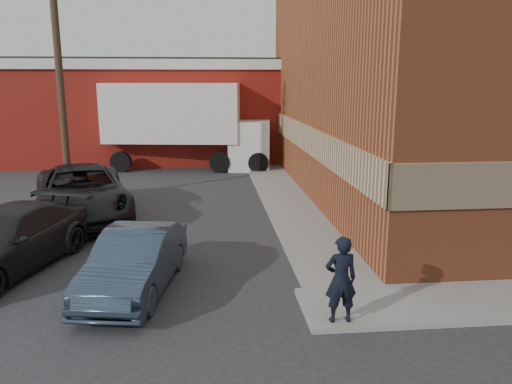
{
  "coord_description": "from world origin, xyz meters",
  "views": [
    {
      "loc": [
        -2.3,
        -9.86,
        4.49
      ],
      "look_at": [
        -0.99,
        3.56,
        1.45
      ],
      "focal_mm": 35.0,
      "sensor_mm": 36.0,
      "label": 1
    }
  ],
  "objects_px": {
    "man": "(341,279)",
    "suv_a": "(82,193)",
    "brick_building": "(486,75)",
    "sedan": "(135,261)",
    "suv_b": "(5,241)",
    "warehouse": "(143,109)",
    "utility_pole": "(59,72)",
    "box_truck": "(190,120)"
  },
  "relations": [
    {
      "from": "warehouse",
      "to": "utility_pole",
      "type": "xyz_separation_m",
      "value": [
        -1.5,
        -11.0,
        1.93
      ]
    },
    {
      "from": "warehouse",
      "to": "suv_b",
      "type": "bearing_deg",
      "value": -93.68
    },
    {
      "from": "suv_a",
      "to": "box_truck",
      "type": "xyz_separation_m",
      "value": [
        3.3,
        9.2,
        1.64
      ]
    },
    {
      "from": "man",
      "to": "warehouse",
      "type": "bearing_deg",
      "value": -76.51
    },
    {
      "from": "suv_a",
      "to": "suv_b",
      "type": "xyz_separation_m",
      "value": [
        -0.69,
        -4.67,
        -0.12
      ]
    },
    {
      "from": "man",
      "to": "utility_pole",
      "type": "bearing_deg",
      "value": -56.58
    },
    {
      "from": "box_truck",
      "to": "sedan",
      "type": "bearing_deg",
      "value": -84.77
    },
    {
      "from": "brick_building",
      "to": "box_truck",
      "type": "relative_size",
      "value": 2.02
    },
    {
      "from": "sedan",
      "to": "suv_b",
      "type": "height_order",
      "value": "suv_b"
    },
    {
      "from": "warehouse",
      "to": "utility_pole",
      "type": "distance_m",
      "value": 11.27
    },
    {
      "from": "utility_pole",
      "to": "brick_building",
      "type": "bearing_deg",
      "value": -0.02
    },
    {
      "from": "warehouse",
      "to": "man",
      "type": "bearing_deg",
      "value": -74.28
    },
    {
      "from": "suv_a",
      "to": "suv_b",
      "type": "relative_size",
      "value": 1.21
    },
    {
      "from": "warehouse",
      "to": "suv_a",
      "type": "distance_m",
      "value": 13.47
    },
    {
      "from": "utility_pole",
      "to": "man",
      "type": "height_order",
      "value": "utility_pole"
    },
    {
      "from": "warehouse",
      "to": "utility_pole",
      "type": "relative_size",
      "value": 1.81
    },
    {
      "from": "warehouse",
      "to": "suv_b",
      "type": "distance_m",
      "value": 18.15
    },
    {
      "from": "suv_a",
      "to": "box_truck",
      "type": "height_order",
      "value": "box_truck"
    },
    {
      "from": "man",
      "to": "suv_a",
      "type": "distance_m",
      "value": 10.5
    },
    {
      "from": "brick_building",
      "to": "sedan",
      "type": "bearing_deg",
      "value": -145.6
    },
    {
      "from": "sedan",
      "to": "suv_b",
      "type": "relative_size",
      "value": 0.8
    },
    {
      "from": "utility_pole",
      "to": "man",
      "type": "distance_m",
      "value": 13.53
    },
    {
      "from": "sedan",
      "to": "suv_a",
      "type": "height_order",
      "value": "suv_a"
    },
    {
      "from": "brick_building",
      "to": "sedan",
      "type": "distance_m",
      "value": 15.56
    },
    {
      "from": "utility_pole",
      "to": "suv_b",
      "type": "height_order",
      "value": "utility_pole"
    },
    {
      "from": "utility_pole",
      "to": "suv_b",
      "type": "relative_size",
      "value": 1.77
    },
    {
      "from": "sedan",
      "to": "brick_building",
      "type": "bearing_deg",
      "value": 44.15
    },
    {
      "from": "brick_building",
      "to": "sedan",
      "type": "relative_size",
      "value": 4.49
    },
    {
      "from": "sedan",
      "to": "suv_a",
      "type": "xyz_separation_m",
      "value": [
        -2.55,
        6.18,
        0.18
      ]
    },
    {
      "from": "brick_building",
      "to": "warehouse",
      "type": "bearing_deg",
      "value": 142.8
    },
    {
      "from": "warehouse",
      "to": "man",
      "type": "relative_size",
      "value": 9.93
    },
    {
      "from": "man",
      "to": "sedan",
      "type": "height_order",
      "value": "man"
    },
    {
      "from": "utility_pole",
      "to": "sedan",
      "type": "xyz_separation_m",
      "value": [
        3.59,
        -8.5,
        -4.08
      ]
    },
    {
      "from": "suv_a",
      "to": "box_truck",
      "type": "distance_m",
      "value": 9.91
    },
    {
      "from": "brick_building",
      "to": "man",
      "type": "distance_m",
      "value": 14.01
    },
    {
      "from": "suv_a",
      "to": "suv_b",
      "type": "height_order",
      "value": "suv_a"
    },
    {
      "from": "sedan",
      "to": "suv_a",
      "type": "relative_size",
      "value": 0.66
    },
    {
      "from": "man",
      "to": "box_truck",
      "type": "distance_m",
      "value": 17.79
    },
    {
      "from": "suv_a",
      "to": "suv_b",
      "type": "bearing_deg",
      "value": -114.55
    },
    {
      "from": "brick_building",
      "to": "man",
      "type": "bearing_deg",
      "value": -128.64
    },
    {
      "from": "brick_building",
      "to": "suv_b",
      "type": "distance_m",
      "value": 17.59
    },
    {
      "from": "man",
      "to": "suv_b",
      "type": "bearing_deg",
      "value": -28.47
    }
  ]
}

